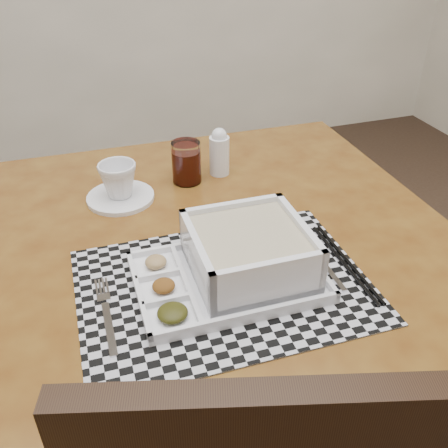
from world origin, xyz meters
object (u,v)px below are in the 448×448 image
Objects in this scene: creamer_bottle at (219,152)px; dining_table at (205,280)px; cup at (118,180)px; serving_tray at (243,259)px; juice_glass at (186,164)px.

dining_table is at bearing -113.84° from creamer_bottle.
creamer_bottle is at bearing 66.16° from dining_table.
cup is 0.71× the size of creamer_bottle.
serving_tray is at bearing -68.69° from dining_table.
serving_tray is at bearing -102.36° from creamer_bottle.
cup reaches higher than dining_table.
juice_glass is 0.85× the size of creamer_bottle.
creamer_bottle is at bearing 77.64° from serving_tray.
serving_tray is at bearing -89.99° from juice_glass.
creamer_bottle is (0.09, 0.39, 0.02)m from serving_tray.
dining_table is 12.56× the size of cup.
creamer_bottle is at bearing -7.21° from cup.
serving_tray is 0.38m from juice_glass.
serving_tray is (0.04, -0.10, 0.12)m from dining_table.
juice_glass is at bearing -170.71° from creamer_bottle.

